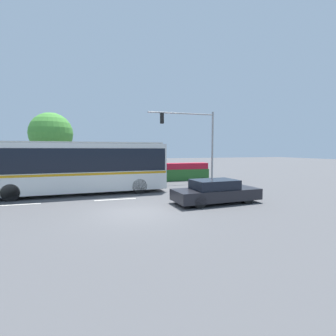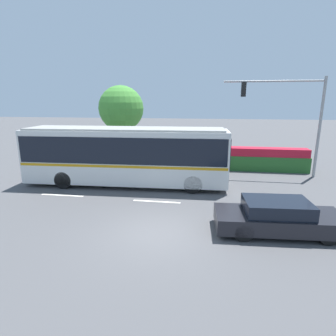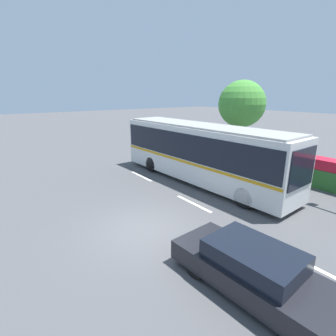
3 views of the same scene
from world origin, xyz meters
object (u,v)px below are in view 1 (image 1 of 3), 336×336
Objects in this scene: city_bus at (75,165)px; sedan_foreground at (216,192)px; traffic_light_pole at (197,134)px; street_tree_left at (51,134)px.

sedan_foreground is (7.55, -5.05, -1.33)m from city_bus.
sedan_foreground is 0.76× the size of traffic_light_pole.
traffic_light_pole reaches higher than sedan_foreground.
city_bus is 11.08m from traffic_light_pole.
city_bus is at bearing -70.35° from street_tree_left.
city_bus is 1.94× the size of street_tree_left.
city_bus is at bearing 142.59° from sedan_foreground.
street_tree_left reaches higher than sedan_foreground.
city_bus is at bearing 19.50° from traffic_light_pole.
city_bus reaches higher than sedan_foreground.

